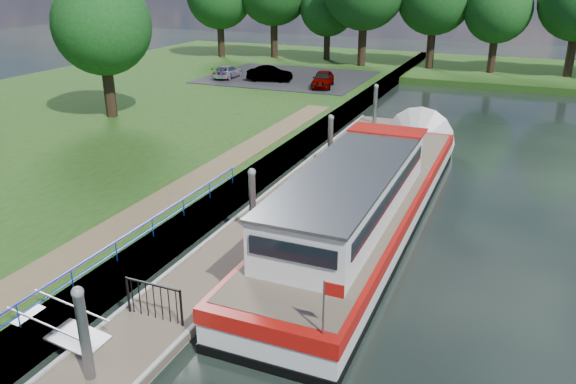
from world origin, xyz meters
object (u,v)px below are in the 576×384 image
at_px(car_c, 228,71).
at_px(car_b, 270,74).
at_px(car_a, 323,79).
at_px(pontoon, 297,196).
at_px(barge, 371,196).

bearing_deg(car_c, car_b, 175.77).
height_order(car_a, car_b, car_a).
bearing_deg(car_b, car_c, 78.31).
xyz_separation_m(car_a, car_c, (-9.30, 0.82, -0.11)).
bearing_deg(car_c, car_a, 171.82).
xyz_separation_m(pontoon, barge, (3.60, -0.85, 0.90)).
height_order(barge, car_a, barge).
bearing_deg(car_c, pontoon, 121.96).
height_order(pontoon, car_b, car_b).
xyz_separation_m(pontoon, car_a, (-6.49, 21.63, 1.31)).
xyz_separation_m(pontoon, car_b, (-11.63, 22.37, 1.28)).
bearing_deg(car_a, pontoon, -85.40).
distance_m(pontoon, car_a, 22.63).
bearing_deg(car_a, barge, -77.94).
relative_size(barge, car_c, 5.61).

